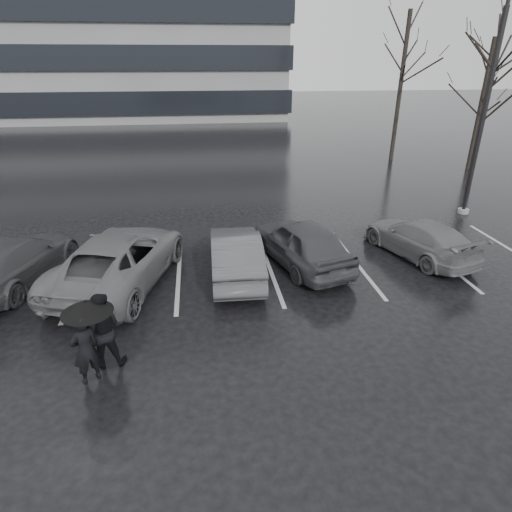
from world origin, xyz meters
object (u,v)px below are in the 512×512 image
at_px(car_west_a, 236,254).
at_px(car_west_c, 14,260).
at_px(pedestrian_left, 85,349).
at_px(pedestrian_right, 102,330).
at_px(tree_east, 486,104).
at_px(tree_north, 400,89).
at_px(lamp_post, 482,122).
at_px(car_east, 419,238).
at_px(car_main, 301,242).
at_px(car_west_b, 120,258).
at_px(tree_ne, 481,106).

height_order(car_west_a, car_west_c, car_west_c).
bearing_deg(pedestrian_left, pedestrian_right, -151.20).
relative_size(tree_east, tree_north, 0.94).
distance_m(car_west_a, lamp_post, 11.35).
bearing_deg(car_east, lamp_post, -153.79).
height_order(car_east, lamp_post, lamp_post).
bearing_deg(tree_north, pedestrian_right, -128.07).
distance_m(pedestrian_left, tree_north, 24.46).
bearing_deg(tree_north, lamp_post, -97.76).
distance_m(pedestrian_left, pedestrian_right, 0.56).
height_order(car_main, car_west_c, car_main).
height_order(car_west_b, car_west_c, car_west_b).
bearing_deg(pedestrian_left, car_main, -174.94).
relative_size(lamp_post, tree_ne, 1.16).
bearing_deg(tree_east, tree_ne, 57.99).
xyz_separation_m(car_west_a, pedestrian_left, (-3.36, -4.28, 0.08)).
bearing_deg(lamp_post, tree_ne, 56.75).
height_order(car_main, lamp_post, lamp_post).
height_order(car_east, pedestrian_right, pedestrian_right).
relative_size(pedestrian_right, tree_east, 0.21).
bearing_deg(car_west_b, car_east, -159.91).
relative_size(car_west_a, car_west_c, 0.88).
bearing_deg(tree_north, car_main, -123.05).
relative_size(pedestrian_left, tree_north, 0.18).
relative_size(car_main, pedestrian_left, 2.84).
bearing_deg(tree_east, car_east, -131.32).
height_order(tree_ne, tree_north, tree_north).
relative_size(pedestrian_left, tree_ne, 0.22).
bearing_deg(car_west_a, tree_east, -146.31).
distance_m(car_west_c, tree_east, 20.50).
xyz_separation_m(tree_ne, tree_north, (-3.50, 3.00, 0.75)).
height_order(pedestrian_right, lamp_post, lamp_post).
bearing_deg(car_west_b, car_west_c, 8.48).
bearing_deg(pedestrian_right, car_main, -146.16).
distance_m(car_main, car_west_b, 5.45).
bearing_deg(lamp_post, car_west_a, -156.69).
distance_m(car_west_b, tree_ne, 22.00).
xyz_separation_m(car_west_c, car_east, (12.41, 0.18, -0.08)).
bearing_deg(car_west_a, tree_ne, -140.13).
bearing_deg(lamp_post, pedestrian_right, -148.36).
bearing_deg(car_west_b, pedestrian_left, 106.10).
xyz_separation_m(car_east, tree_east, (6.40, 7.28, 3.40)).
bearing_deg(car_east, car_west_a, -11.88).
relative_size(car_west_c, tree_north, 0.55).
relative_size(car_main, lamp_post, 0.53).
relative_size(car_main, pedestrian_right, 2.54).
relative_size(car_west_a, lamp_post, 0.51).
height_order(car_west_a, car_east, car_west_a).
distance_m(pedestrian_right, lamp_post, 15.72).
height_order(car_west_c, pedestrian_right, pedestrian_right).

